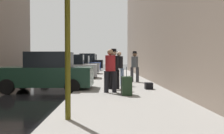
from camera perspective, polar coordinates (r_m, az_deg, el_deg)
sidewalk at (r=11.10m, az=2.09°, el=-5.41°), size 4.00×40.00×0.15m
parked_dark_green_sedan at (r=11.63m, az=-14.73°, el=-1.31°), size 4.26×2.17×1.79m
parked_silver_sedan at (r=17.78m, az=-10.06°, el=-0.23°), size 4.25×2.15×1.79m
parked_gray_coupe at (r=23.21m, az=-8.02°, el=0.24°), size 4.25×2.16×1.79m
parked_blue_sedan at (r=28.73m, az=-6.74°, el=0.54°), size 4.27×2.19×1.79m
parked_black_suv at (r=34.64m, az=-5.82°, el=1.06°), size 4.65×2.15×2.25m
parked_white_van at (r=40.02m, az=-5.22°, el=1.16°), size 4.61×2.08×2.25m
fire_hydrant at (r=18.40m, az=-4.12°, el=-1.24°), size 0.42×0.22×0.70m
pedestrian_in_red_jacket at (r=9.84m, az=-0.38°, el=-0.31°), size 0.51×0.42×1.71m
pedestrian_with_fedora at (r=11.01m, az=0.43°, el=0.07°), size 0.52×0.45×1.78m
pedestrian_with_beanie at (r=14.50m, az=5.21°, el=0.48°), size 0.53×0.49×1.78m
pedestrian_in_jeans at (r=12.78m, az=1.62°, el=0.17°), size 0.52×0.45×1.71m
rolling_suitcase at (r=9.22m, az=3.31°, el=-4.28°), size 0.38×0.57×1.04m
duffel_bag at (r=11.16m, az=8.39°, el=-4.28°), size 0.32×0.44×0.28m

